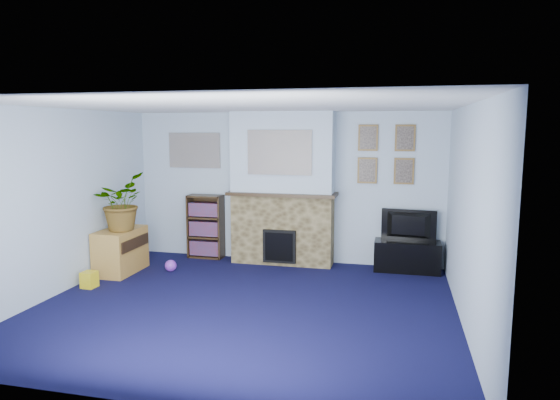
% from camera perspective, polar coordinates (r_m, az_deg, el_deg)
% --- Properties ---
extents(floor, '(5.00, 4.50, 0.01)m').
position_cam_1_polar(floor, '(6.20, -4.09, -12.05)').
color(floor, '#0E0E34').
rests_on(floor, ground).
extents(ceiling, '(5.00, 4.50, 0.01)m').
position_cam_1_polar(ceiling, '(5.82, -4.33, 10.71)').
color(ceiling, white).
rests_on(ceiling, wall_back).
extents(wall_back, '(5.00, 0.04, 2.40)m').
position_cam_1_polar(wall_back, '(8.04, 0.62, 1.46)').
color(wall_back, silver).
rests_on(wall_back, ground).
extents(wall_front, '(5.00, 0.04, 2.40)m').
position_cam_1_polar(wall_front, '(3.85, -14.39, -6.20)').
color(wall_front, silver).
rests_on(wall_front, ground).
extents(wall_left, '(0.04, 4.50, 2.40)m').
position_cam_1_polar(wall_left, '(7.05, -23.96, -0.19)').
color(wall_left, silver).
rests_on(wall_left, ground).
extents(wall_right, '(0.04, 4.50, 2.40)m').
position_cam_1_polar(wall_right, '(5.67, 20.66, -1.89)').
color(wall_right, silver).
rests_on(wall_right, ground).
extents(chimney_breast, '(1.72, 0.50, 2.40)m').
position_cam_1_polar(chimney_breast, '(7.85, 0.29, 1.17)').
color(chimney_breast, brown).
rests_on(chimney_breast, ground).
extents(collage_main, '(1.00, 0.03, 0.68)m').
position_cam_1_polar(collage_main, '(7.59, -0.07, 5.45)').
color(collage_main, gray).
rests_on(collage_main, chimney_breast).
extents(collage_left, '(0.90, 0.03, 0.58)m').
position_cam_1_polar(collage_left, '(8.46, -9.74, 5.61)').
color(collage_left, gray).
rests_on(collage_left, wall_back).
extents(portrait_tl, '(0.30, 0.03, 0.40)m').
position_cam_1_polar(portrait_tl, '(7.79, 10.04, 7.02)').
color(portrait_tl, brown).
rests_on(portrait_tl, wall_back).
extents(portrait_tr, '(0.30, 0.03, 0.40)m').
position_cam_1_polar(portrait_tr, '(7.78, 14.11, 6.89)').
color(portrait_tr, brown).
rests_on(portrait_tr, wall_back).
extents(portrait_bl, '(0.30, 0.03, 0.40)m').
position_cam_1_polar(portrait_bl, '(7.81, 9.94, 3.35)').
color(portrait_bl, brown).
rests_on(portrait_bl, wall_back).
extents(portrait_br, '(0.30, 0.03, 0.40)m').
position_cam_1_polar(portrait_br, '(7.80, 13.99, 3.22)').
color(portrait_br, brown).
rests_on(portrait_br, wall_back).
extents(tv_stand, '(0.97, 0.41, 0.46)m').
position_cam_1_polar(tv_stand, '(7.81, 14.32, -6.28)').
color(tv_stand, black).
rests_on(tv_stand, ground).
extents(television, '(0.82, 0.20, 0.47)m').
position_cam_1_polar(television, '(7.73, 14.44, -2.86)').
color(television, black).
rests_on(television, tv_stand).
extents(bookshelf, '(0.58, 0.28, 1.05)m').
position_cam_1_polar(bookshelf, '(8.41, -8.46, -3.16)').
color(bookshelf, '#312111').
rests_on(bookshelf, ground).
extents(sideboard, '(0.47, 0.84, 0.66)m').
position_cam_1_polar(sideboard, '(7.86, -17.74, -5.39)').
color(sideboard, '#B9883B').
rests_on(sideboard, ground).
extents(potted_plant, '(0.85, 0.91, 0.84)m').
position_cam_1_polar(potted_plant, '(7.66, -17.85, -0.22)').
color(potted_plant, '#26661E').
rests_on(potted_plant, sideboard).
extents(mantel_clock, '(0.09, 0.05, 0.13)m').
position_cam_1_polar(mantel_clock, '(7.79, 0.40, 1.39)').
color(mantel_clock, gold).
rests_on(mantel_clock, chimney_breast).
extents(mantel_candle, '(0.05, 0.05, 0.17)m').
position_cam_1_polar(mantel_candle, '(7.73, 2.60, 1.40)').
color(mantel_candle, '#B2BFC6').
rests_on(mantel_candle, chimney_breast).
extents(mantel_teddy, '(0.14, 0.14, 0.14)m').
position_cam_1_polar(mantel_teddy, '(7.96, -4.04, 1.48)').
color(mantel_teddy, gray).
rests_on(mantel_teddy, chimney_breast).
extents(mantel_can, '(0.06, 0.06, 0.12)m').
position_cam_1_polar(mantel_can, '(7.68, 5.16, 1.18)').
color(mantel_can, yellow).
rests_on(mantel_can, chimney_breast).
extents(green_crate, '(0.45, 0.40, 0.30)m').
position_cam_1_polar(green_crate, '(7.96, -17.99, -6.80)').
color(green_crate, '#198C26').
rests_on(green_crate, ground).
extents(toy_ball, '(0.18, 0.18, 0.18)m').
position_cam_1_polar(toy_ball, '(7.77, -12.39, -7.33)').
color(toy_ball, purple).
rests_on(toy_ball, ground).
extents(toy_block, '(0.19, 0.19, 0.22)m').
position_cam_1_polar(toy_block, '(7.32, -20.96, -8.49)').
color(toy_block, yellow).
rests_on(toy_block, ground).
extents(toy_tube, '(0.34, 0.15, 0.20)m').
position_cam_1_polar(toy_tube, '(8.14, -17.23, -6.94)').
color(toy_tube, blue).
rests_on(toy_tube, ground).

